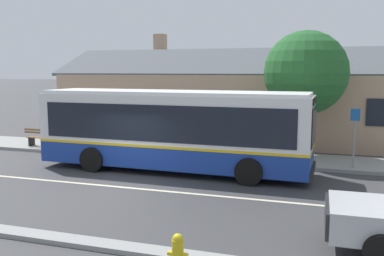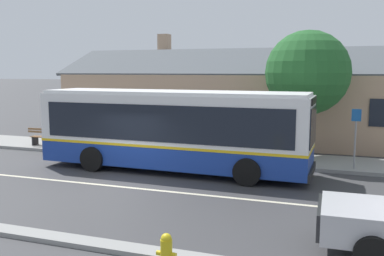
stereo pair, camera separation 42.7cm
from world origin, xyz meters
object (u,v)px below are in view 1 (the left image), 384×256
(bus_stop_sign, at_px, (355,131))
(transit_bus, at_px, (173,128))
(bench_by_building, at_px, (42,138))
(street_tree_primary, at_px, (306,73))
(fire_hydrant, at_px, (178,253))

(bus_stop_sign, bearing_deg, transit_bus, -163.23)
(bench_by_building, distance_m, street_tree_primary, 13.47)
(street_tree_primary, bearing_deg, fire_hydrant, -97.91)
(street_tree_primary, distance_m, fire_hydrant, 12.93)
(street_tree_primary, height_order, bus_stop_sign, street_tree_primary)
(transit_bus, relative_size, bench_by_building, 6.12)
(fire_hydrant, bearing_deg, bus_stop_sign, 70.02)
(street_tree_primary, bearing_deg, bus_stop_sign, -43.12)
(fire_hydrant, relative_size, bus_stop_sign, 0.35)
(bus_stop_sign, bearing_deg, bench_by_building, 178.94)
(bench_by_building, relative_size, fire_hydrant, 2.17)
(transit_bus, distance_m, bus_stop_sign, 7.25)
(bench_by_building, relative_size, street_tree_primary, 0.31)
(street_tree_primary, distance_m, bus_stop_sign, 3.64)
(transit_bus, bearing_deg, street_tree_primary, 39.56)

